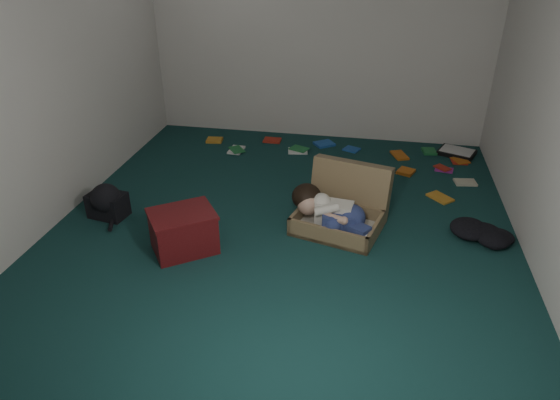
% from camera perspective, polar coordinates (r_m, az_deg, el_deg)
% --- Properties ---
extents(floor, '(4.50, 4.50, 0.00)m').
position_cam_1_polar(floor, '(4.43, 0.36, -3.06)').
color(floor, '#143A39').
rests_on(floor, ground).
extents(wall_back, '(4.50, 0.00, 4.50)m').
position_cam_1_polar(wall_back, '(6.08, 4.48, 18.89)').
color(wall_back, white).
rests_on(wall_back, ground).
extents(wall_front, '(4.50, 0.00, 4.50)m').
position_cam_1_polar(wall_front, '(1.90, -11.94, -4.81)').
color(wall_front, white).
rests_on(wall_front, ground).
extents(wall_left, '(0.00, 4.50, 4.50)m').
position_cam_1_polar(wall_left, '(4.68, -25.17, 13.39)').
color(wall_left, white).
rests_on(wall_left, ground).
extents(suitcase, '(0.87, 0.86, 0.53)m').
position_cam_1_polar(suitcase, '(4.43, 7.19, -0.89)').
color(suitcase, olive).
rests_on(suitcase, floor).
extents(person, '(0.73, 0.51, 0.33)m').
position_cam_1_polar(person, '(4.27, 5.80, -1.32)').
color(person, silver).
rests_on(person, suitcase).
extents(maroon_bin, '(0.64, 0.62, 0.35)m').
position_cam_1_polar(maroon_bin, '(4.11, -10.98, -3.52)').
color(maroon_bin, '#5B1215').
rests_on(maroon_bin, floor).
extents(backpack, '(0.46, 0.39, 0.25)m').
position_cam_1_polar(backpack, '(4.79, -19.10, -0.45)').
color(backpack, black).
rests_on(backpack, floor).
extents(clothing_pile, '(0.49, 0.45, 0.13)m').
position_cam_1_polar(clothing_pile, '(4.53, 22.27, -3.68)').
color(clothing_pile, black).
rests_on(clothing_pile, floor).
extents(paper_tray, '(0.47, 0.42, 0.06)m').
position_cam_1_polar(paper_tray, '(6.19, 19.55, 5.16)').
color(paper_tray, black).
rests_on(paper_tray, floor).
extents(book_scatter, '(3.12, 1.39, 0.02)m').
position_cam_1_polar(book_scatter, '(5.81, 9.16, 4.79)').
color(book_scatter, orange).
rests_on(book_scatter, floor).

